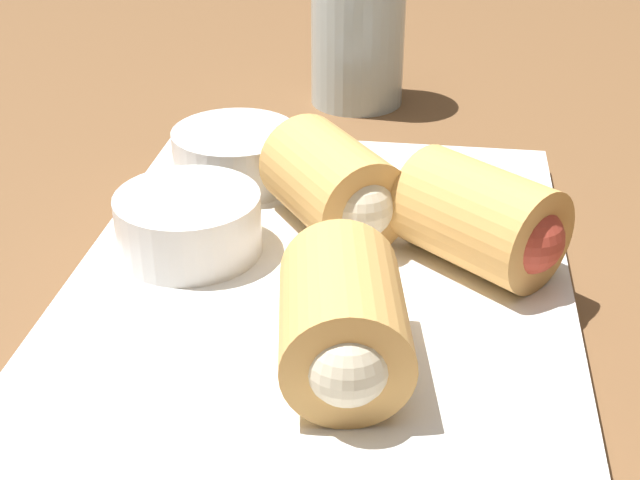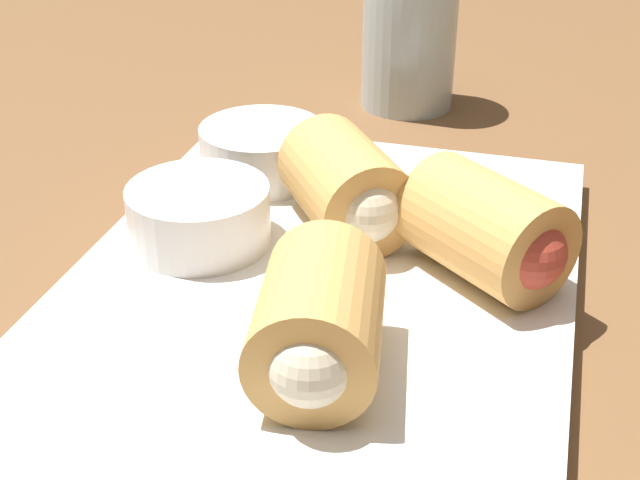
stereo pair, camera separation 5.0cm
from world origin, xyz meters
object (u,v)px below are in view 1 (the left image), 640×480
serving_plate (320,290)px  dipping_bowl_near (189,221)px  dipping_bowl_far (236,153)px  drinking_glass (358,26)px

serving_plate → dipping_bowl_near: (1.67, 6.94, 2.44)cm
dipping_bowl_far → drinking_glass: bearing=-16.6°
dipping_bowl_far → drinking_glass: (17.90, -5.35, 2.65)cm
serving_plate → dipping_bowl_near: size_ratio=4.61×
dipping_bowl_far → drinking_glass: 18.87cm
drinking_glass → dipping_bowl_far: bearing=163.4°
drinking_glass → dipping_bowl_near: bearing=167.5°
serving_plate → drinking_glass: bearing=2.2°
serving_plate → dipping_bowl_near: bearing=76.5°
dipping_bowl_near → drinking_glass: size_ratio=0.63×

